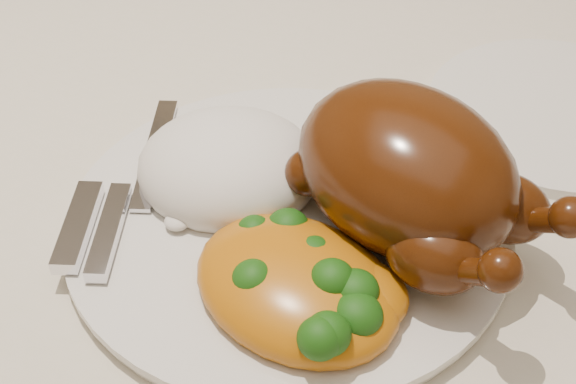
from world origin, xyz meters
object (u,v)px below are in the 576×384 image
at_px(side_plate, 558,112).
at_px(roast_chicken, 411,174).
at_px(dinner_plate, 288,222).
at_px(dining_table, 209,193).

distance_m(side_plate, roast_chicken, 0.19).
bearing_deg(dinner_plate, dining_table, 141.59).
bearing_deg(side_plate, roast_chicken, -107.78).
relative_size(dining_table, dinner_plate, 5.76).
relative_size(dining_table, roast_chicken, 8.15).
bearing_deg(roast_chicken, dinner_plate, -139.40).
xyz_separation_m(dining_table, dinner_plate, (0.13, -0.10, 0.11)).
bearing_deg(dining_table, side_plate, 21.13).
height_order(side_plate, roast_chicken, roast_chicken).
xyz_separation_m(dining_table, side_plate, (0.26, 0.10, 0.11)).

